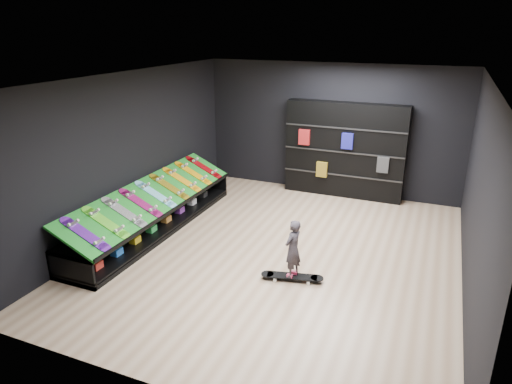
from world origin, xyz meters
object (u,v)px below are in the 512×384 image
at_px(floor_skateboard, 292,278).
at_px(child, 293,259).
at_px(display_rack, 155,217).
at_px(back_shelving, 345,150).

height_order(floor_skateboard, child, child).
height_order(display_rack, child, child).
bearing_deg(display_rack, back_shelving, 48.40).
xyz_separation_m(back_shelving, floor_skateboard, (0.13, -4.12, -1.04)).
xyz_separation_m(display_rack, child, (3.08, -0.80, 0.12)).
relative_size(back_shelving, child, 4.81).
relative_size(back_shelving, floor_skateboard, 2.77).
distance_m(floor_skateboard, child, 0.33).
bearing_deg(display_rack, floor_skateboard, -14.54).
bearing_deg(floor_skateboard, child, 0.00).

